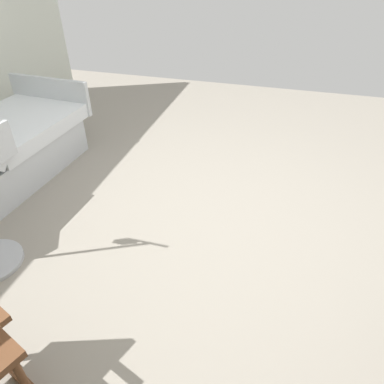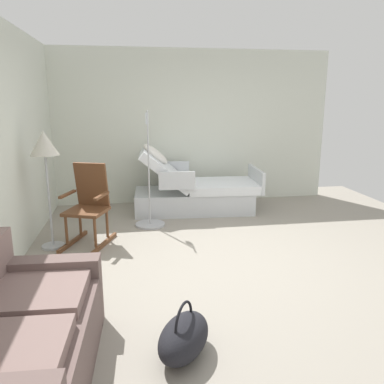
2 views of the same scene
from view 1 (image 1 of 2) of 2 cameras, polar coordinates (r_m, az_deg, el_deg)
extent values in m
plane|color=gray|center=(2.85, 2.91, -5.06)|extent=(6.88, 6.88, 0.00)
cube|color=white|center=(3.81, -27.21, 9.52)|extent=(0.98, 1.21, 0.14)
cube|color=silver|center=(4.17, -22.18, 14.56)|extent=(0.95, 0.11, 0.36)
cylinder|color=black|center=(3.95, -18.91, 6.40)|extent=(0.10, 0.10, 0.10)
cylinder|color=black|center=(4.41, -26.58, 7.53)|extent=(0.10, 0.10, 0.10)
cube|color=brown|center=(2.23, -26.39, -25.42)|extent=(0.73, 0.30, 0.05)
cylinder|color=brown|center=(1.94, -25.83, -25.93)|extent=(0.04, 0.04, 0.40)
camera|label=2|loc=(3.79, 89.92, -0.41)|focal=35.86mm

